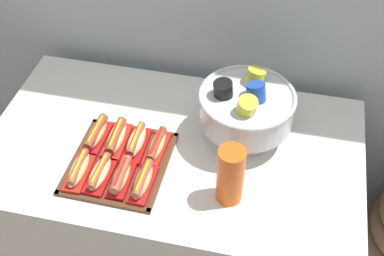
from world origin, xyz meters
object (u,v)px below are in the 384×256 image
at_px(hot_dog_2, 121,177).
at_px(cup_stack, 230,175).
at_px(hot_dog_1, 100,174).
at_px(hot_dog_4, 96,135).
at_px(hot_dog_7, 157,146).
at_px(buffet_table, 175,207).
at_px(hot_dog_6, 136,142).
at_px(serving_tray, 120,163).
at_px(hot_dog_3, 143,181).
at_px(punch_bowl, 246,107).
at_px(hot_dog_5, 116,138).
at_px(hot_dog_0, 79,170).

height_order(hot_dog_2, cup_stack, cup_stack).
relative_size(hot_dog_1, cup_stack, 0.76).
xyz_separation_m(hot_dog_4, cup_stack, (0.51, -0.14, 0.07)).
bearing_deg(hot_dog_2, hot_dog_7, 64.88).
xyz_separation_m(buffet_table, hot_dog_2, (-0.12, -0.21, 0.42)).
bearing_deg(hot_dog_6, serving_tray, -115.12).
height_order(hot_dog_2, hot_dog_3, same).
xyz_separation_m(hot_dog_6, punch_bowl, (0.36, 0.15, 0.11)).
height_order(hot_dog_4, hot_dog_7, hot_dog_4).
bearing_deg(hot_dog_2, hot_dog_6, 89.33).
height_order(buffet_table, hot_dog_6, hot_dog_6).
relative_size(hot_dog_3, cup_stack, 0.77).
xyz_separation_m(hot_dog_4, hot_dog_5, (0.07, -0.00, -0.00)).
bearing_deg(hot_dog_6, hot_dog_4, 179.33).
relative_size(hot_dog_0, hot_dog_3, 1.04).
bearing_deg(hot_dog_7, hot_dog_5, 179.33).
distance_m(hot_dog_3, hot_dog_7, 0.17).
relative_size(serving_tray, hot_dog_2, 2.31).
height_order(hot_dog_1, hot_dog_3, hot_dog_3).
bearing_deg(hot_dog_3, hot_dog_5, 131.60).
height_order(hot_dog_2, hot_dog_5, same).
relative_size(serving_tray, hot_dog_0, 2.08).
xyz_separation_m(buffet_table, cup_stack, (0.24, -0.18, 0.49)).
distance_m(hot_dog_7, cup_stack, 0.32).
bearing_deg(hot_dog_3, hot_dog_2, 179.33).
distance_m(hot_dog_3, punch_bowl, 0.44).
height_order(hot_dog_0, hot_dog_4, hot_dog_4).
height_order(hot_dog_0, hot_dog_7, same).
bearing_deg(punch_bowl, hot_dog_1, -144.38).
distance_m(serving_tray, hot_dog_1, 0.10).
height_order(hot_dog_4, cup_stack, cup_stack).
height_order(serving_tray, cup_stack, cup_stack).
relative_size(buffet_table, hot_dog_7, 8.01).
distance_m(hot_dog_0, hot_dog_7, 0.28).
height_order(hot_dog_1, hot_dog_2, hot_dog_2).
bearing_deg(cup_stack, punch_bowl, 89.01).
xyz_separation_m(hot_dog_5, punch_bowl, (0.44, 0.15, 0.11)).
height_order(buffet_table, hot_dog_4, hot_dog_4).
bearing_deg(serving_tray, hot_dog_2, -66.23).
bearing_deg(hot_dog_0, cup_stack, 2.90).
bearing_deg(punch_bowl, hot_dog_2, -139.07).
bearing_deg(serving_tray, punch_bowl, 30.11).
bearing_deg(cup_stack, hot_dog_2, -175.61).
bearing_deg(punch_bowl, hot_dog_7, -152.25).
relative_size(hot_dog_7, punch_bowl, 0.50).
bearing_deg(hot_dog_5, hot_dog_3, -48.40).
distance_m(buffet_table, cup_stack, 0.57).
height_order(hot_dog_5, punch_bowl, punch_bowl).
height_order(buffet_table, hot_dog_5, hot_dog_5).
bearing_deg(punch_bowl, serving_tray, -149.89).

